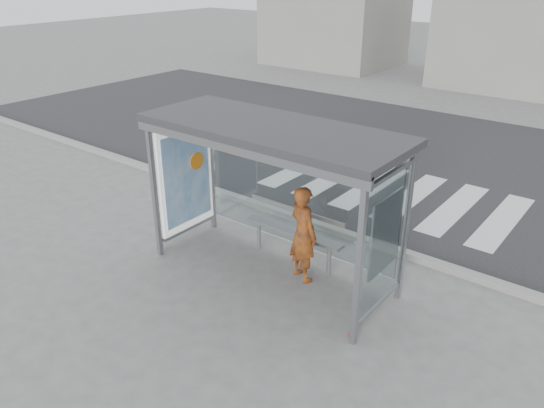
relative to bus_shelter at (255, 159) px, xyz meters
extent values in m
plane|color=slate|center=(0.37, -0.06, -1.98)|extent=(80.00, 80.00, 0.00)
cube|color=black|center=(0.37, 6.94, -1.98)|extent=(30.00, 10.00, 0.01)
cube|color=gray|center=(0.37, 1.89, -1.92)|extent=(30.00, 0.18, 0.12)
cube|color=silver|center=(-2.13, 4.44, -1.98)|extent=(0.55, 3.00, 0.00)
cube|color=silver|center=(-1.13, 4.44, -1.98)|extent=(0.55, 3.00, 0.00)
cube|color=silver|center=(-0.13, 4.44, -1.98)|extent=(0.55, 3.00, 0.00)
cube|color=silver|center=(0.87, 4.44, -1.98)|extent=(0.55, 3.00, 0.00)
cube|color=silver|center=(1.87, 4.44, -1.98)|extent=(0.55, 3.00, 0.00)
cube|color=silver|center=(2.87, 4.44, -1.98)|extent=(0.55, 3.00, 0.00)
cube|color=gray|center=(-1.63, -0.76, -0.73)|extent=(0.08, 0.08, 2.50)
cube|color=gray|center=(2.37, -0.76, -0.73)|extent=(0.08, 0.08, 2.50)
cube|color=gray|center=(-1.63, 0.64, -0.73)|extent=(0.08, 0.08, 2.50)
cube|color=gray|center=(2.37, 0.64, -0.73)|extent=(0.08, 0.08, 2.50)
cube|color=#2D2D30|center=(0.37, -0.06, 0.58)|extent=(4.25, 1.65, 0.12)
cube|color=gray|center=(0.37, -0.82, 0.47)|extent=(4.25, 0.06, 0.18)
cube|color=white|center=(0.37, 0.64, -0.68)|extent=(3.80, 0.02, 2.00)
cube|color=white|center=(-1.63, -0.06, -0.68)|extent=(0.15, 1.25, 2.00)
cube|color=#3682C5|center=(-1.54, -0.06, -0.68)|extent=(0.01, 1.10, 1.70)
cylinder|color=orange|center=(-1.53, 0.19, -0.43)|extent=(0.02, 0.32, 0.32)
cube|color=white|center=(2.37, -0.06, -0.68)|extent=(0.03, 1.25, 2.00)
cube|color=beige|center=(2.34, -0.01, -0.58)|extent=(0.03, 0.86, 1.16)
cube|color=gray|center=(-9.63, 17.94, 1.02)|extent=(6.00, 5.00, 6.00)
imported|color=orange|center=(0.84, 0.18, -1.15)|extent=(0.70, 0.58, 1.66)
cube|color=gray|center=(0.41, 0.51, -1.39)|extent=(1.94, 0.24, 0.05)
cylinder|color=gray|center=(-0.35, 0.51, -1.70)|extent=(0.08, 0.08, 0.57)
cylinder|color=gray|center=(1.16, 0.51, -1.70)|extent=(0.08, 0.08, 0.57)
cube|color=gray|center=(0.41, 0.60, -1.01)|extent=(1.94, 0.04, 0.06)
cylinder|color=#E24272|center=(2.29, -0.64, -1.95)|extent=(0.13, 0.12, 0.06)
camera|label=1|loc=(5.11, -6.12, 2.88)|focal=35.00mm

